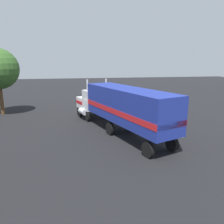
% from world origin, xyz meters
% --- Properties ---
extents(ground_plane, '(120.00, 120.00, 0.00)m').
position_xyz_m(ground_plane, '(0.00, 0.00, 0.00)').
color(ground_plane, black).
extents(lane_stripe_near, '(4.19, 1.66, 0.01)m').
position_xyz_m(lane_stripe_near, '(-4.44, -3.50, 0.01)').
color(lane_stripe_near, silver).
rests_on(lane_stripe_near, ground_plane).
extents(lane_stripe_mid, '(4.15, 1.76, 0.01)m').
position_xyz_m(lane_stripe_mid, '(-5.38, -5.98, 0.01)').
color(lane_stripe_mid, silver).
rests_on(lane_stripe_mid, ground_plane).
extents(semi_truck, '(14.17, 7.11, 4.50)m').
position_xyz_m(semi_truck, '(-5.07, -1.80, 2.52)').
color(semi_truck, silver).
rests_on(semi_truck, ground_plane).
extents(person_bystander, '(0.39, 0.48, 1.63)m').
position_xyz_m(person_bystander, '(-4.97, -4.56, 0.89)').
color(person_bystander, '#2D3347').
rests_on(person_bystander, ground_plane).
extents(motorcycle, '(2.10, 0.43, 1.12)m').
position_xyz_m(motorcycle, '(-6.52, -5.92, 0.48)').
color(motorcycle, black).
rests_on(motorcycle, ground_plane).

